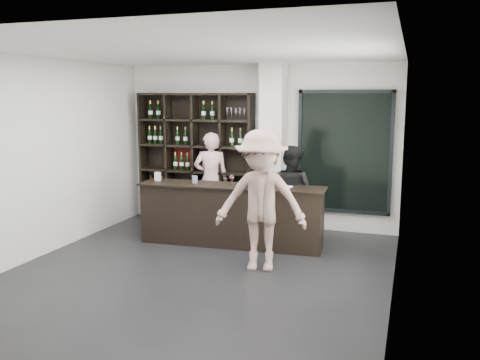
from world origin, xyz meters
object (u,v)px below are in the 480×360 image
(wine_shelf, at_px, (196,159))
(customer, at_px, (261,201))
(tasting_counter, at_px, (231,215))
(taster_pink, at_px, (211,179))
(taster_black, at_px, (291,194))

(wine_shelf, relative_size, customer, 1.26)
(wine_shelf, bearing_deg, customer, -48.73)
(tasting_counter, height_order, taster_pink, taster_pink)
(tasting_counter, xyz_separation_m, taster_pink, (-0.76, 1.05, 0.37))
(taster_black, bearing_deg, wine_shelf, -3.63)
(taster_pink, xyz_separation_m, taster_black, (1.60, -0.55, -0.07))
(tasting_counter, relative_size, taster_black, 1.88)
(taster_pink, relative_size, taster_black, 1.09)
(wine_shelf, height_order, taster_black, wine_shelf)
(taster_black, relative_size, customer, 0.83)
(tasting_counter, height_order, customer, customer)
(wine_shelf, bearing_deg, taster_pink, -24.23)
(wine_shelf, distance_m, tasting_counter, 1.81)
(taster_pink, distance_m, customer, 2.52)
(tasting_counter, relative_size, taster_pink, 1.73)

